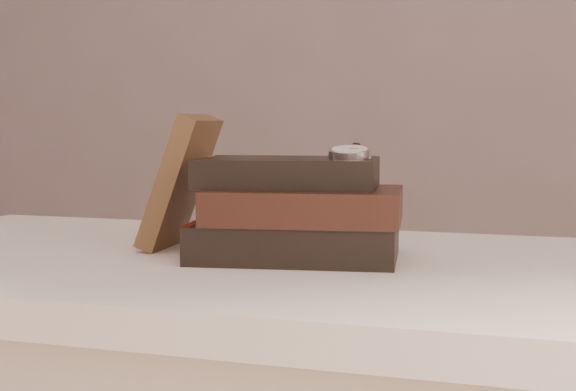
% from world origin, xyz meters
% --- Properties ---
extents(table, '(1.00, 0.60, 0.75)m').
position_xyz_m(table, '(0.00, 0.35, 0.66)').
color(table, white).
rests_on(table, ground).
extents(book_stack, '(0.27, 0.20, 0.12)m').
position_xyz_m(book_stack, '(0.12, 0.35, 0.81)').
color(book_stack, black).
rests_on(book_stack, table).
extents(journal, '(0.09, 0.11, 0.17)m').
position_xyz_m(journal, '(-0.04, 0.38, 0.84)').
color(journal, '#3E2918').
rests_on(journal, table).
extents(pocket_watch, '(0.06, 0.15, 0.02)m').
position_xyz_m(pocket_watch, '(0.19, 0.36, 0.88)').
color(pocket_watch, silver).
rests_on(pocket_watch, book_stack).
extents(eyeglasses, '(0.12, 0.13, 0.05)m').
position_xyz_m(eyeglasses, '(0.02, 0.42, 0.82)').
color(eyeglasses, silver).
rests_on(eyeglasses, book_stack).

